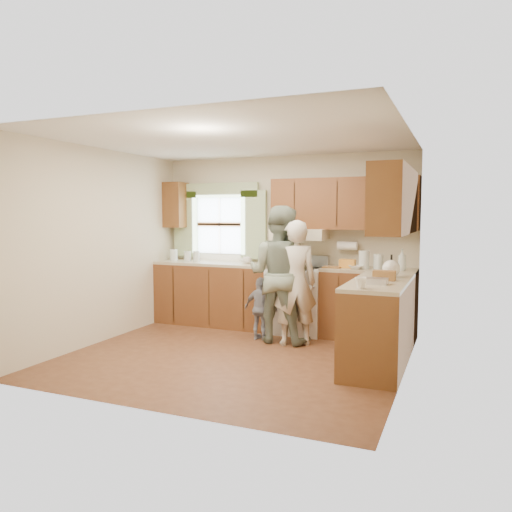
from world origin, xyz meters
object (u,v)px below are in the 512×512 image
at_px(woman_right, 279,274).
at_px(child, 261,309).
at_px(woman_left, 294,283).
at_px(stove, 297,299).

bearing_deg(woman_right, child, 5.53).
bearing_deg(woman_left, stove, -104.59).
xyz_separation_m(stove, child, (-0.31, -0.60, -0.05)).
xyz_separation_m(woman_left, woman_right, (-0.23, 0.07, 0.09)).
bearing_deg(stove, woman_left, -75.57).
bearing_deg(stove, child, -117.34).
relative_size(stove, woman_right, 0.61).
relative_size(woman_left, child, 1.91).
bearing_deg(stove, woman_right, -95.88).
relative_size(woman_right, child, 2.13).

